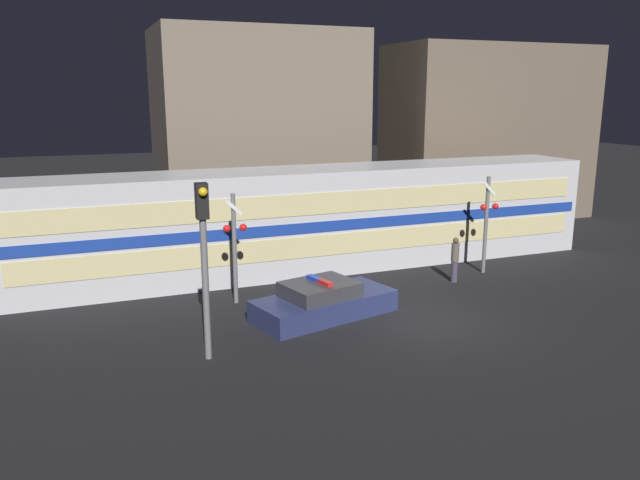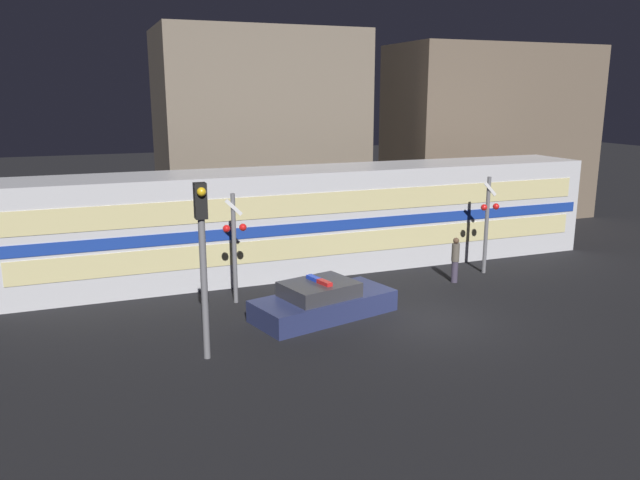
% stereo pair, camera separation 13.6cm
% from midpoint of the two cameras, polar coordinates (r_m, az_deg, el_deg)
% --- Properties ---
extents(ground_plane, '(120.00, 120.00, 0.00)m').
position_cam_midpoint_polar(ground_plane, '(19.51, 9.65, -7.29)').
color(ground_plane, black).
extents(train, '(23.26, 2.94, 3.97)m').
position_cam_midpoint_polar(train, '(24.45, -0.49, 1.94)').
color(train, silver).
rests_on(train, ground_plane).
extents(police_car, '(4.79, 2.93, 1.25)m').
position_cam_midpoint_polar(police_car, '(19.47, 0.11, -5.68)').
color(police_car, navy).
rests_on(police_car, ground_plane).
extents(pedestrian, '(0.28, 0.28, 1.68)m').
position_cam_midpoint_polar(pedestrian, '(23.34, 12.06, -1.73)').
color(pedestrian, '#3F384C').
rests_on(pedestrian, ground_plane).
extents(crossing_signal_near, '(0.78, 0.34, 3.74)m').
position_cam_midpoint_polar(crossing_signal_near, '(24.54, 14.86, 1.80)').
color(crossing_signal_near, slate).
rests_on(crossing_signal_near, ground_plane).
extents(crossing_signal_far, '(0.78, 0.34, 3.67)m').
position_cam_midpoint_polar(crossing_signal_far, '(20.43, -8.00, -0.24)').
color(crossing_signal_far, slate).
rests_on(crossing_signal_far, ground_plane).
extents(traffic_light_corner, '(0.30, 0.46, 4.64)m').
position_cam_midpoint_polar(traffic_light_corner, '(15.99, -10.79, -0.97)').
color(traffic_light_corner, slate).
rests_on(traffic_light_corner, ground_plane).
extents(building_left, '(9.82, 5.72, 9.79)m').
position_cam_midpoint_polar(building_left, '(31.77, -5.76, 9.79)').
color(building_left, '#726656').
rests_on(building_left, ground_plane).
extents(building_center, '(11.03, 5.04, 9.28)m').
position_cam_midpoint_polar(building_center, '(36.03, 14.98, 9.41)').
color(building_center, brown).
rests_on(building_center, ground_plane).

